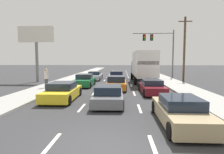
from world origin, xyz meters
The scene contains 17 objects.
ground_plane centered at (0.00, 25.00, 0.00)m, with size 140.00×140.00×0.00m, color #333335.
sidewalk_right centered at (6.67, 20.00, 0.07)m, with size 2.85×80.00×0.14m, color #9E9E99.
sidewalk_left centered at (-6.67, 20.00, 0.07)m, with size 2.85×80.00×0.14m, color #9E9E99.
lane_markings centered at (0.00, 20.24, 0.00)m, with size 3.54×52.00×0.01m.
car_silver centered at (-3.17, 21.17, 0.54)m, with size 1.91×4.69×1.18m.
car_green centered at (-3.33, 14.53, 0.58)m, with size 1.89×4.19×1.30m.
car_yellow centered at (-3.53, 7.42, 0.57)m, with size 2.05×4.41×1.25m.
car_blue centered at (-0.08, 20.69, 0.59)m, with size 2.07×4.63×1.28m.
car_orange centered at (0.16, 12.48, 0.58)m, with size 1.94×4.28×1.29m.
car_gray centered at (-0.19, 6.37, 0.55)m, with size 1.99×4.59×1.21m.
box_truck centered at (3.27, 18.13, 2.16)m, with size 2.65×8.90×3.77m.
car_maroon centered at (3.18, 10.36, 0.54)m, with size 1.94×4.41×1.17m.
car_tan centered at (3.23, 2.60, 0.56)m, with size 1.86×4.55×1.22m.
traffic_signal_mast centered at (6.08, 24.73, 5.50)m, with size 6.36×0.69×7.40m.
utility_pole_mid centered at (9.04, 20.78, 4.39)m, with size 1.80×0.28×8.51m.
roadside_billboard centered at (-10.11, 18.18, 5.10)m, with size 4.61×0.36×7.02m.
pedestrian_near_corner centered at (-6.62, 12.31, 1.06)m, with size 0.38×0.38×1.84m.
Camera 1 is at (0.66, -5.81, 2.83)m, focal length 30.90 mm.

